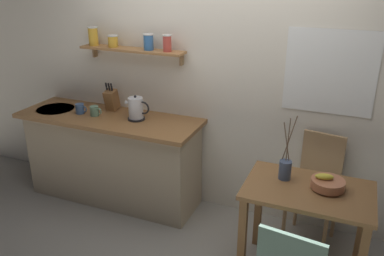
% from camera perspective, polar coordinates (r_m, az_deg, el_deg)
% --- Properties ---
extents(ground_plane, '(14.00, 14.00, 0.00)m').
position_cam_1_polar(ground_plane, '(3.76, -0.06, -15.13)').
color(ground_plane, gray).
extents(back_wall, '(6.80, 0.11, 2.70)m').
position_cam_1_polar(back_wall, '(3.66, 6.86, 7.30)').
color(back_wall, silver).
rests_on(back_wall, ground_plane).
extents(kitchen_counter, '(1.83, 0.63, 0.92)m').
position_cam_1_polar(kitchen_counter, '(4.18, -11.15, -4.08)').
color(kitchen_counter, tan).
rests_on(kitchen_counter, ground_plane).
extents(wall_shelf, '(1.05, 0.20, 0.31)m').
position_cam_1_polar(wall_shelf, '(3.89, -8.96, 11.55)').
color(wall_shelf, '#9E6B3D').
extents(dining_table, '(0.91, 0.61, 0.78)m').
position_cam_1_polar(dining_table, '(3.13, 15.93, -10.65)').
color(dining_table, brown).
rests_on(dining_table, ground_plane).
extents(dining_chair_far, '(0.46, 0.47, 0.96)m').
position_cam_1_polar(dining_chair_far, '(3.64, 17.18, -7.77)').
color(dining_chair_far, tan).
rests_on(dining_chair_far, ground_plane).
extents(fruit_bowl, '(0.24, 0.24, 0.12)m').
position_cam_1_polar(fruit_bowl, '(3.06, 18.65, -7.44)').
color(fruit_bowl, '#BC704C').
rests_on(fruit_bowl, dining_table).
extents(twig_vase, '(0.10, 0.09, 0.52)m').
position_cam_1_polar(twig_vase, '(3.10, 13.07, -5.61)').
color(twig_vase, '#475675').
rests_on(twig_vase, dining_table).
extents(electric_kettle, '(0.25, 0.16, 0.24)m').
position_cam_1_polar(electric_kettle, '(3.82, -7.92, 2.71)').
color(electric_kettle, black).
rests_on(electric_kettle, kitchen_counter).
extents(knife_block, '(0.10, 0.16, 0.29)m').
position_cam_1_polar(knife_block, '(4.11, -11.34, 3.99)').
color(knife_block, brown).
rests_on(knife_block, kitchen_counter).
extents(coffee_mug_by_sink, '(0.12, 0.08, 0.10)m').
position_cam_1_polar(coffee_mug_by_sink, '(4.11, -15.58, 2.65)').
color(coffee_mug_by_sink, '#3D5B89').
rests_on(coffee_mug_by_sink, kitchen_counter).
extents(coffee_mug_spare, '(0.12, 0.08, 0.10)m').
position_cam_1_polar(coffee_mug_spare, '(4.02, -13.63, 2.37)').
color(coffee_mug_spare, slate).
rests_on(coffee_mug_spare, kitchen_counter).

